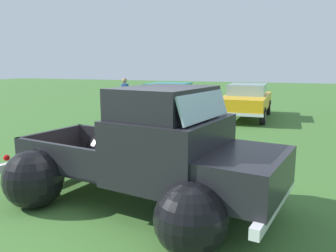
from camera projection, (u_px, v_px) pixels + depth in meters
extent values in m
plane|color=#3D6B2D|center=(136.00, 202.00, 5.63)|extent=(80.00, 80.00, 0.00)
cylinder|color=black|center=(239.00, 180.00, 5.59)|extent=(0.79, 0.35, 0.76)
cylinder|color=silver|center=(239.00, 180.00, 5.59)|extent=(0.38, 0.29, 0.34)
cylinder|color=black|center=(192.00, 221.00, 4.11)|extent=(0.79, 0.35, 0.76)
cylinder|color=silver|center=(192.00, 221.00, 4.11)|extent=(0.38, 0.29, 0.34)
cylinder|color=black|center=(107.00, 157.00, 6.97)|extent=(0.79, 0.35, 0.76)
cylinder|color=silver|center=(107.00, 157.00, 6.97)|extent=(0.38, 0.29, 0.34)
cylinder|color=black|center=(36.00, 182.00, 5.49)|extent=(0.79, 0.35, 0.76)
cylinder|color=silver|center=(36.00, 182.00, 5.49)|extent=(0.38, 0.29, 0.34)
sphere|color=black|center=(108.00, 153.00, 7.00)|extent=(1.11, 1.11, 0.96)
sphere|color=black|center=(34.00, 179.00, 5.44)|extent=(1.11, 1.11, 0.96)
cube|color=olive|center=(92.00, 162.00, 6.00)|extent=(2.29, 1.87, 0.04)
cube|color=black|center=(118.00, 142.00, 6.58)|extent=(2.03, 0.43, 0.50)
cube|color=black|center=(59.00, 160.00, 5.34)|extent=(2.03, 0.43, 0.50)
cube|color=black|center=(137.00, 157.00, 5.48)|extent=(0.35, 1.53, 0.50)
cube|color=black|center=(52.00, 143.00, 6.45)|extent=(0.35, 1.53, 0.50)
cube|color=black|center=(170.00, 149.00, 5.13)|extent=(1.72, 1.93, 0.95)
cube|color=black|center=(165.00, 102.00, 5.06)|extent=(1.40, 1.72, 0.45)
cube|color=#8CADB7|center=(204.00, 106.00, 4.74)|extent=(0.40, 1.46, 0.38)
cube|color=black|center=(237.00, 172.00, 4.65)|extent=(1.51, 1.81, 0.55)
sphere|color=black|center=(239.00, 177.00, 5.60)|extent=(1.07, 1.07, 0.92)
sphere|color=black|center=(191.00, 219.00, 4.07)|extent=(1.07, 1.07, 0.92)
cube|color=silver|center=(43.00, 157.00, 6.66)|extent=(0.46, 1.97, 0.14)
cube|color=silver|center=(276.00, 203.00, 4.44)|extent=(0.46, 1.97, 0.14)
sphere|color=red|center=(73.00, 141.00, 7.28)|extent=(0.13, 0.13, 0.11)
sphere|color=red|center=(7.00, 158.00, 5.93)|extent=(0.13, 0.13, 0.11)
cylinder|color=black|center=(175.00, 114.00, 13.39)|extent=(0.20, 0.66, 0.66)
cylinder|color=silver|center=(175.00, 114.00, 13.39)|extent=(0.21, 0.30, 0.30)
cylinder|color=black|center=(135.00, 112.00, 13.97)|extent=(0.20, 0.66, 0.66)
cylinder|color=silver|center=(135.00, 112.00, 13.97)|extent=(0.21, 0.30, 0.30)
cylinder|color=black|center=(195.00, 105.00, 16.15)|extent=(0.20, 0.66, 0.66)
cylinder|color=silver|center=(195.00, 105.00, 16.15)|extent=(0.21, 0.30, 0.30)
cylinder|color=black|center=(161.00, 104.00, 16.73)|extent=(0.20, 0.66, 0.66)
cylinder|color=silver|center=(161.00, 104.00, 16.73)|extent=(0.21, 0.30, 0.30)
cube|color=teal|center=(167.00, 100.00, 14.99)|extent=(1.91, 4.68, 0.55)
cube|color=teal|center=(169.00, 88.00, 15.08)|extent=(1.65, 1.97, 0.45)
cube|color=silver|center=(183.00, 101.00, 17.16)|extent=(1.94, 0.11, 0.12)
cube|color=silver|center=(147.00, 112.00, 12.92)|extent=(1.94, 0.11, 0.12)
cylinder|color=black|center=(263.00, 116.00, 12.85)|extent=(0.20, 0.66, 0.66)
cylinder|color=silver|center=(263.00, 116.00, 12.85)|extent=(0.21, 0.30, 0.30)
cylinder|color=black|center=(221.00, 114.00, 13.39)|extent=(0.20, 0.66, 0.66)
cylinder|color=silver|center=(221.00, 114.00, 13.39)|extent=(0.21, 0.30, 0.30)
cylinder|color=black|center=(268.00, 107.00, 15.48)|extent=(0.20, 0.66, 0.66)
cylinder|color=silver|center=(268.00, 107.00, 15.48)|extent=(0.21, 0.30, 0.30)
cylinder|color=black|center=(233.00, 106.00, 16.02)|extent=(0.20, 0.66, 0.66)
cylinder|color=silver|center=(233.00, 106.00, 16.02)|extent=(0.21, 0.30, 0.30)
cube|color=#F2A819|center=(246.00, 101.00, 14.37)|extent=(1.73, 4.45, 0.55)
cube|color=#8CADB7|center=(248.00, 89.00, 14.44)|extent=(1.49, 1.87, 0.45)
cube|color=silver|center=(252.00, 102.00, 16.43)|extent=(1.79, 0.10, 0.12)
cube|color=silver|center=(238.00, 114.00, 12.39)|extent=(1.79, 0.10, 0.12)
cylinder|color=gray|center=(125.00, 107.00, 15.09)|extent=(0.21, 0.21, 0.81)
cylinder|color=gray|center=(125.00, 107.00, 14.93)|extent=(0.21, 0.21, 0.81)
cylinder|color=#334C8C|center=(125.00, 91.00, 14.88)|extent=(0.47, 0.47, 0.61)
cylinder|color=#334C8C|center=(124.00, 90.00, 15.09)|extent=(0.12, 0.12, 0.58)
cylinder|color=#334C8C|center=(125.00, 90.00, 14.67)|extent=(0.12, 0.12, 0.58)
sphere|color=#A87A56|center=(125.00, 81.00, 14.80)|extent=(0.30, 0.30, 0.22)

